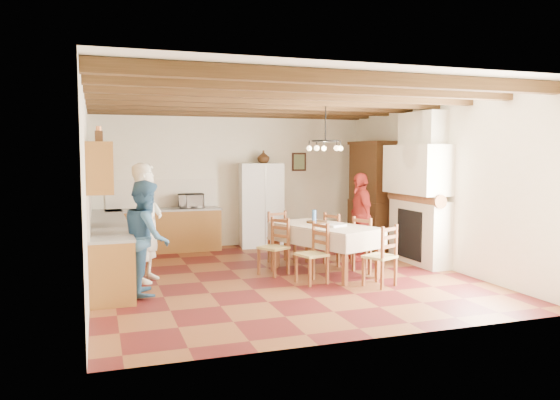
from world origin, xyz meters
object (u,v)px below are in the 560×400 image
object	(u,v)px
person_woman_blue	(147,237)
chair_right_far	(338,238)
refrigerator	(261,205)
person_woman_red	(360,216)
chair_left_near	(312,253)
chair_end_near	(380,255)
hutch	(371,195)
person_man	(147,223)
chair_end_far	(282,237)
microwave	(191,201)
chair_left_far	(273,246)
dining_table	(325,230)
chair_right_near	(368,244)

from	to	relation	value
person_woman_blue	chair_right_far	bearing A→B (deg)	-70.48
refrigerator	person_woman_red	xyz separation A→B (m)	(1.37, -2.11, -0.07)
chair_left_near	chair_end_near	distance (m)	1.05
hutch	person_woman_red	size ratio (longest dim) A/B	1.37
person_man	chair_right_far	bearing A→B (deg)	-64.11
chair_end_far	microwave	size ratio (longest dim) A/B	1.82
chair_left_far	person_woman_red	distance (m)	2.14
refrigerator	microwave	size ratio (longest dim) A/B	3.46
refrigerator	dining_table	distance (m)	2.99
dining_table	person_man	world-z (taller)	person_man
refrigerator	chair_right_near	bearing A→B (deg)	-65.16
chair_right_far	person_man	xyz separation A→B (m)	(-3.45, -0.26, 0.47)
hutch	chair_left_near	distance (m)	3.63
chair_end_near	person_woman_blue	xyz separation A→B (m)	(-3.43, 0.68, 0.35)
chair_left_near	chair_right_near	xyz separation A→B (m)	(1.25, 0.50, 0.00)
hutch	chair_left_near	xyz separation A→B (m)	(-2.44, -2.61, -0.67)
hutch	dining_table	bearing A→B (deg)	-136.09
chair_left_near	chair_left_far	distance (m)	0.87
refrigerator	person_man	xyz separation A→B (m)	(-2.67, -2.64, 0.03)
dining_table	chair_left_far	distance (m)	0.92
dining_table	chair_right_far	world-z (taller)	chair_right_far
chair_left_far	chair_right_near	distance (m)	1.65
chair_right_far	person_woman_blue	world-z (taller)	person_woman_blue
person_man	microwave	distance (m)	2.86
chair_right_far	chair_end_near	bearing A→B (deg)	156.90
chair_left_far	person_man	world-z (taller)	person_man
chair_left_far	microwave	xyz separation A→B (m)	(-0.92, 2.80, 0.57)
chair_right_near	person_woman_blue	bearing A→B (deg)	71.31
person_man	person_woman_red	world-z (taller)	person_man
dining_table	chair_end_near	bearing A→B (deg)	-68.90
chair_right_near	microwave	distance (m)	4.04
chair_right_far	chair_end_far	world-z (taller)	same
chair_right_near	person_woman_blue	world-z (taller)	person_woman_blue
hutch	chair_right_far	distance (m)	2.09
chair_left_far	chair_right_far	size ratio (longest dim) A/B	1.00
chair_end_near	chair_end_far	bearing A→B (deg)	-95.38
hutch	chair_end_far	xyz separation A→B (m)	(-2.36, -0.92, -0.67)
chair_right_near	chair_end_far	bearing A→B (deg)	20.93
person_man	chair_end_near	bearing A→B (deg)	-92.00
chair_end_far	person_man	xyz separation A→B (m)	(-2.51, -0.73, 0.47)
chair_left_far	person_woman_red	world-z (taller)	person_woman_red
refrigerator	dining_table	size ratio (longest dim) A/B	0.86
refrigerator	hutch	xyz separation A→B (m)	(2.20, -1.00, 0.24)
chair_left_far	person_woman_red	xyz separation A→B (m)	(1.99, 0.71, 0.36)
hutch	person_man	bearing A→B (deg)	-162.89
chair_end_near	person_man	world-z (taller)	person_man
chair_left_far	dining_table	bearing A→B (deg)	49.84
chair_end_far	microwave	xyz separation A→B (m)	(-1.38, 1.89, 0.57)
refrigerator	hutch	size ratio (longest dim) A/B	0.79
hutch	refrigerator	bearing A→B (deg)	154.05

